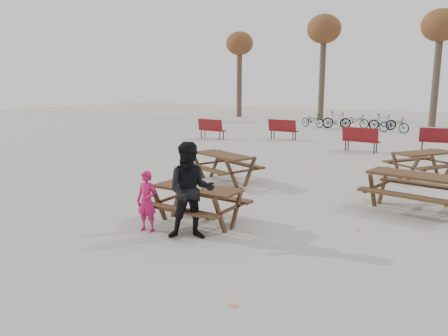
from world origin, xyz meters
The scene contains 14 objects.
ground centered at (0.00, 0.00, 0.00)m, with size 80.00×80.00×0.00m, color gray.
main_picnic_table centered at (0.00, 0.00, 0.59)m, with size 1.80×1.45×0.78m.
food_tray centered at (0.10, -0.18, 0.79)m, with size 0.18×0.11×0.04m, color white.
bread_roll centered at (0.10, -0.18, 0.83)m, with size 0.14×0.06×0.05m, color tan.
soda_bottle centered at (-0.30, -0.15, 0.85)m, with size 0.07×0.07×0.17m.
child centered at (-0.57, -0.85, 0.59)m, with size 0.43×0.28×1.18m, color #BA1755.
adult centered at (0.39, -0.71, 0.90)m, with size 0.87×0.68×1.80m, color black.
picnic_table_east centered at (3.53, 3.34, 0.43)m, with size 1.98×1.60×0.85m, color #352013, non-canonical shape.
picnic_table_north centered at (-1.63, 3.48, 0.41)m, with size 1.91×1.54×0.82m, color #352013, non-canonical shape.
picnic_table_far centered at (3.13, 7.18, 0.40)m, with size 1.87×1.50×0.80m, color #352013, non-canonical shape.
park_bench_row centered at (-2.22, 12.22, 0.52)m, with size 11.90×2.39×1.03m.
bicycle_row centered at (-2.84, 20.17, 0.47)m, with size 6.90×2.17×1.04m.
tree_row centered at (0.90, 25.15, 6.19)m, with size 32.17×3.52×8.26m.
fallen_leaves centered at (0.50, 2.50, 0.00)m, with size 11.00×11.00×0.01m, color #CD7531, non-canonical shape.
Camera 1 is at (5.07, -6.84, 2.83)m, focal length 35.00 mm.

